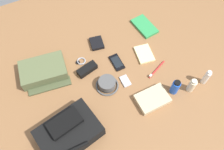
{
  "coord_description": "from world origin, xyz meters",
  "views": [
    {
      "loc": [
        0.33,
        0.67,
        1.33
      ],
      "look_at": [
        0.0,
        0.0,
        0.04
      ],
      "focal_mm": 36.4,
      "sensor_mm": 36.0,
      "label": 1
    }
  ],
  "objects_px": {
    "toothbrush": "(156,70)",
    "sunglasses_case": "(87,69)",
    "toothpaste_tube": "(206,77)",
    "wallet": "(97,43)",
    "paperback_novel": "(144,26)",
    "bucket_hat": "(107,84)",
    "wristwatch": "(81,61)",
    "deodorant_spray": "(175,87)",
    "media_player": "(125,81)",
    "toiletry_pouch": "(44,71)",
    "notepad": "(144,54)",
    "cell_phone": "(117,62)",
    "backpack": "(69,132)",
    "folded_towel": "(152,99)",
    "lotion_bottle": "(192,85)"
  },
  "relations": [
    {
      "from": "toothbrush",
      "to": "sunglasses_case",
      "type": "relative_size",
      "value": 1.18
    },
    {
      "from": "toothpaste_tube",
      "to": "wallet",
      "type": "height_order",
      "value": "toothpaste_tube"
    },
    {
      "from": "toothpaste_tube",
      "to": "paperback_novel",
      "type": "relative_size",
      "value": 0.59
    },
    {
      "from": "bucket_hat",
      "to": "wristwatch",
      "type": "bearing_deg",
      "value": -71.65
    },
    {
      "from": "deodorant_spray",
      "to": "sunglasses_case",
      "type": "distance_m",
      "value": 0.59
    },
    {
      "from": "media_player",
      "to": "wristwatch",
      "type": "xyz_separation_m",
      "value": [
        0.21,
        -0.27,
        0.0
      ]
    },
    {
      "from": "bucket_hat",
      "to": "paperback_novel",
      "type": "height_order",
      "value": "bucket_hat"
    },
    {
      "from": "toiletry_pouch",
      "to": "notepad",
      "type": "distance_m",
      "value": 0.7
    },
    {
      "from": "cell_phone",
      "to": "wallet",
      "type": "distance_m",
      "value": 0.22
    },
    {
      "from": "toiletry_pouch",
      "to": "media_player",
      "type": "relative_size",
      "value": 3.76
    },
    {
      "from": "cell_phone",
      "to": "toothbrush",
      "type": "xyz_separation_m",
      "value": [
        -0.21,
        0.17,
        0.0
      ]
    },
    {
      "from": "wristwatch",
      "to": "notepad",
      "type": "height_order",
      "value": "notepad"
    },
    {
      "from": "paperback_novel",
      "to": "media_player",
      "type": "height_order",
      "value": "paperback_novel"
    },
    {
      "from": "cell_phone",
      "to": "media_player",
      "type": "relative_size",
      "value": 1.57
    },
    {
      "from": "sunglasses_case",
      "to": "paperback_novel",
      "type": "bearing_deg",
      "value": -176.08
    },
    {
      "from": "backpack",
      "to": "cell_phone",
      "type": "relative_size",
      "value": 2.85
    },
    {
      "from": "notepad",
      "to": "toothbrush",
      "type": "bearing_deg",
      "value": 101.13
    },
    {
      "from": "wristwatch",
      "to": "sunglasses_case",
      "type": "height_order",
      "value": "sunglasses_case"
    },
    {
      "from": "bucket_hat",
      "to": "toothbrush",
      "type": "height_order",
      "value": "bucket_hat"
    },
    {
      "from": "toothpaste_tube",
      "to": "notepad",
      "type": "distance_m",
      "value": 0.44
    },
    {
      "from": "cell_phone",
      "to": "sunglasses_case",
      "type": "height_order",
      "value": "sunglasses_case"
    },
    {
      "from": "wristwatch",
      "to": "notepad",
      "type": "relative_size",
      "value": 0.47
    },
    {
      "from": "bucket_hat",
      "to": "folded_towel",
      "type": "xyz_separation_m",
      "value": [
        -0.21,
        0.22,
        -0.01
      ]
    },
    {
      "from": "bucket_hat",
      "to": "paperback_novel",
      "type": "distance_m",
      "value": 0.58
    },
    {
      "from": "cell_phone",
      "to": "wristwatch",
      "type": "xyz_separation_m",
      "value": [
        0.22,
        -0.12,
        -0.0
      ]
    },
    {
      "from": "wallet",
      "to": "media_player",
      "type": "bearing_deg",
      "value": 106.83
    },
    {
      "from": "lotion_bottle",
      "to": "media_player",
      "type": "distance_m",
      "value": 0.42
    },
    {
      "from": "deodorant_spray",
      "to": "notepad",
      "type": "height_order",
      "value": "deodorant_spray"
    },
    {
      "from": "toiletry_pouch",
      "to": "deodorant_spray",
      "type": "distance_m",
      "value": 0.86
    },
    {
      "from": "paperback_novel",
      "to": "media_player",
      "type": "bearing_deg",
      "value": 45.32
    },
    {
      "from": "sunglasses_case",
      "to": "folded_towel",
      "type": "bearing_deg",
      "value": 113.52
    },
    {
      "from": "cell_phone",
      "to": "paperback_novel",
      "type": "bearing_deg",
      "value": -149.35
    },
    {
      "from": "toothbrush",
      "to": "sunglasses_case",
      "type": "xyz_separation_m",
      "value": [
        0.42,
        -0.2,
        0.01
      ]
    },
    {
      "from": "paperback_novel",
      "to": "deodorant_spray",
      "type": "bearing_deg",
      "value": 79.22
    },
    {
      "from": "backpack",
      "to": "media_player",
      "type": "xyz_separation_m",
      "value": [
        -0.46,
        -0.18,
        -0.05
      ]
    },
    {
      "from": "deodorant_spray",
      "to": "toothbrush",
      "type": "distance_m",
      "value": 0.19
    },
    {
      "from": "deodorant_spray",
      "to": "folded_towel",
      "type": "xyz_separation_m",
      "value": [
        0.16,
        -0.01,
        -0.04
      ]
    },
    {
      "from": "wallet",
      "to": "toothpaste_tube",
      "type": "bearing_deg",
      "value": 140.27
    },
    {
      "from": "deodorant_spray",
      "to": "cell_phone",
      "type": "xyz_separation_m",
      "value": [
        0.23,
        -0.36,
        -0.05
      ]
    },
    {
      "from": "folded_towel",
      "to": "backpack",
      "type": "bearing_deg",
      "value": -1.87
    },
    {
      "from": "lotion_bottle",
      "to": "toothbrush",
      "type": "distance_m",
      "value": 0.25
    },
    {
      "from": "bucket_hat",
      "to": "sunglasses_case",
      "type": "distance_m",
      "value": 0.18
    },
    {
      "from": "notepad",
      "to": "sunglasses_case",
      "type": "bearing_deg",
      "value": 2.29
    },
    {
      "from": "toothbrush",
      "to": "folded_towel",
      "type": "xyz_separation_m",
      "value": [
        0.14,
        0.18,
        0.01
      ]
    },
    {
      "from": "wristwatch",
      "to": "toothbrush",
      "type": "distance_m",
      "value": 0.52
    },
    {
      "from": "toothpaste_tube",
      "to": "folded_towel",
      "type": "distance_m",
      "value": 0.38
    },
    {
      "from": "cell_phone",
      "to": "folded_towel",
      "type": "height_order",
      "value": "folded_towel"
    },
    {
      "from": "lotion_bottle",
      "to": "folded_towel",
      "type": "xyz_separation_m",
      "value": [
        0.26,
        -0.04,
        -0.04
      ]
    },
    {
      "from": "toiletry_pouch",
      "to": "lotion_bottle",
      "type": "bearing_deg",
      "value": 147.2
    },
    {
      "from": "wristwatch",
      "to": "wallet",
      "type": "xyz_separation_m",
      "value": [
        -0.16,
        -0.09,
        0.01
      ]
    }
  ]
}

